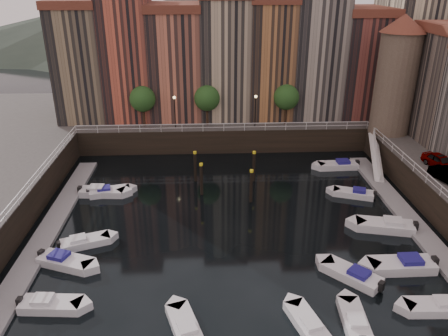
{
  "coord_description": "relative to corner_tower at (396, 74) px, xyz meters",
  "views": [
    {
      "loc": [
        -2.41,
        -35.19,
        20.56
      ],
      "look_at": [
        -0.54,
        4.0,
        3.28
      ],
      "focal_mm": 35.0,
      "sensor_mm": 36.0,
      "label": 1
    }
  ],
  "objects": [
    {
      "name": "ground",
      "position": [
        -20.0,
        -14.5,
        -10.19
      ],
      "size": [
        200.0,
        200.0,
        0.0
      ],
      "primitive_type": "plane",
      "color": "black",
      "rests_on": "ground"
    },
    {
      "name": "quay_far",
      "position": [
        -20.0,
        11.5,
        -8.69
      ],
      "size": [
        80.0,
        20.0,
        3.0
      ],
      "primitive_type": "cube",
      "color": "black",
      "rests_on": "ground"
    },
    {
      "name": "dock_left",
      "position": [
        -36.2,
        -15.5,
        -10.02
      ],
      "size": [
        2.0,
        28.0,
        0.35
      ],
      "primitive_type": "cube",
      "color": "gray",
      "rests_on": "ground"
    },
    {
      "name": "dock_right",
      "position": [
        -3.8,
        -15.5,
        -10.02
      ],
      "size": [
        2.0,
        28.0,
        0.35
      ],
      "primitive_type": "cube",
      "color": "gray",
      "rests_on": "ground"
    },
    {
      "name": "mountains",
      "position": [
        -18.28,
        95.5,
        -2.28
      ],
      "size": [
        145.0,
        100.0,
        18.0
      ],
      "color": "#2D382D",
      "rests_on": "ground"
    },
    {
      "name": "far_terrace",
      "position": [
        -16.69,
        9.0,
        0.76
      ],
      "size": [
        48.7,
        10.3,
        17.5
      ],
      "color": "#7E6C50",
      "rests_on": "quay_far"
    },
    {
      "name": "corner_tower",
      "position": [
        0.0,
        0.0,
        0.0
      ],
      "size": [
        5.2,
        5.2,
        13.8
      ],
      "color": "#6B5B4C",
      "rests_on": "quay_right"
    },
    {
      "name": "promenade_trees",
      "position": [
        -21.33,
        3.7,
        -3.61
      ],
      "size": [
        21.2,
        3.2,
        5.2
      ],
      "color": "black",
      "rests_on": "quay_far"
    },
    {
      "name": "street_lamps",
      "position": [
        -21.0,
        2.7,
        -4.3
      ],
      "size": [
        10.36,
        0.36,
        4.18
      ],
      "color": "black",
      "rests_on": "quay_far"
    },
    {
      "name": "railings",
      "position": [
        -20.0,
        -9.62,
        -6.41
      ],
      "size": [
        36.08,
        34.04,
        0.52
      ],
      "color": "white",
      "rests_on": "ground"
    },
    {
      "name": "gangway",
      "position": [
        -2.9,
        -4.5,
        -8.28
      ],
      "size": [
        2.78,
        8.32,
        3.73
      ],
      "color": "white",
      "rests_on": "ground"
    },
    {
      "name": "mooring_pilings",
      "position": [
        -20.33,
        -8.57,
        -8.54
      ],
      "size": [
        6.7,
        5.42,
        3.78
      ],
      "color": "black",
      "rests_on": "ground"
    },
    {
      "name": "boat_left_0",
      "position": [
        -33.02,
        -26.03,
        -9.86
      ],
      "size": [
        4.4,
        1.89,
        1.0
      ],
      "rotation": [
        0.0,
        0.0,
        -0.08
      ],
      "color": "silver",
      "rests_on": "ground"
    },
    {
      "name": "boat_left_1",
      "position": [
        -33.39,
        -21.18,
        -9.84
      ],
      "size": [
        4.71,
        3.15,
        1.06
      ],
      "rotation": [
        0.0,
        0.0,
        -0.37
      ],
      "color": "silver",
      "rests_on": "ground"
    },
    {
      "name": "boat_left_2",
      "position": [
        -32.59,
        -18.47,
        -9.87
      ],
      "size": [
        4.29,
        2.79,
        0.97
      ],
      "rotation": [
        0.0,
        0.0,
        0.35
      ],
      "color": "silver",
      "rests_on": "ground"
    },
    {
      "name": "boat_left_3",
      "position": [
        -33.04,
        -9.31,
        -9.83
      ],
      "size": [
        4.82,
        2.1,
        1.09
      ],
      "rotation": [
        0.0,
        0.0,
        -0.09
      ],
      "color": "silver",
      "rests_on": "ground"
    },
    {
      "name": "boat_left_4",
      "position": [
        -32.34,
        -9.23,
        -9.86
      ],
      "size": [
        4.42,
        2.52,
        0.99
      ],
      "rotation": [
        0.0,
        0.0,
        0.25
      ],
      "color": "silver",
      "rests_on": "ground"
    },
    {
      "name": "boat_right_0",
      "position": [
        -7.08,
        -27.48,
        -9.86
      ],
      "size": [
        4.37,
        1.74,
        1.0
      ],
      "rotation": [
        0.0,
        0.0,
        3.1
      ],
      "color": "silver",
      "rests_on": "ground"
    },
    {
      "name": "boat_right_1",
      "position": [
        -7.49,
        -22.96,
        -9.79
      ],
      "size": [
        5.24,
        1.94,
        1.2
      ],
      "rotation": [
        0.0,
        0.0,
        3.15
      ],
      "color": "silver",
      "rests_on": "ground"
    },
    {
      "name": "boat_right_2",
      "position": [
        -6.55,
        -17.27,
        -9.79
      ],
      "size": [
        5.33,
        2.94,
        1.19
      ],
      "rotation": [
        0.0,
        0.0,
        2.92
      ],
      "color": "silver",
      "rests_on": "ground"
    },
    {
      "name": "boat_right_3",
      "position": [
        -7.27,
        -10.82,
        -9.87
      ],
      "size": [
        4.29,
        2.79,
        0.97
      ],
      "rotation": [
        0.0,
        0.0,
        2.79
      ],
      "color": "silver",
      "rests_on": "ground"
    },
    {
      "name": "boat_right_4",
      "position": [
        -6.84,
        -3.73,
        -9.82
      ],
      "size": [
        4.79,
        1.85,
        1.1
      ],
      "rotation": [
        0.0,
        0.0,
        3.17
      ],
      "color": "silver",
      "rests_on": "ground"
    },
    {
      "name": "boat_near_1",
      "position": [
        -23.86,
        -28.53,
        -9.86
      ],
      "size": [
        2.73,
        4.37,
        0.98
      ],
      "rotation": [
        0.0,
        0.0,
        1.89
      ],
      "color": "silver",
      "rests_on": "ground"
    },
    {
      "name": "boat_near_2",
      "position": [
        -16.08,
        -28.57,
        -9.87
      ],
      "size": [
        2.51,
        4.23,
        0.95
      ],
      "rotation": [
        0.0,
        0.0,
        1.85
      ],
      "color": "silver",
      "rests_on": "ground"
    },
    {
      "name": "boat_near_3",
      "position": [
        -13.01,
        -28.44,
        -9.87
      ],
      "size": [
        1.77,
        4.18,
        0.95
      ],
      "rotation": [
        0.0,
        0.0,
        1.5
      ],
      "color": "silver",
      "rests_on": "ground"
    },
    {
      "name": "car_a",
      "position": [
        0.9,
        -11.05,
        -6.5
      ],
      "size": [
        2.73,
        4.37,
        1.39
      ],
      "primitive_type": "imported",
      "rotation": [
        0.0,
        0.0,
        0.29
      ],
      "color": "gray",
      "rests_on": "quay_right"
    },
    {
      "name": "boat_extra_157",
      "position": [
        -11.68,
        -23.9,
        -9.83
      ],
      "size": [
        4.3,
        4.36,
        1.08
      ],
      "rotation": [
        0.0,
        0.0,
        2.34
      ],
      "color": "silver",
      "rests_on": "ground"
    }
  ]
}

